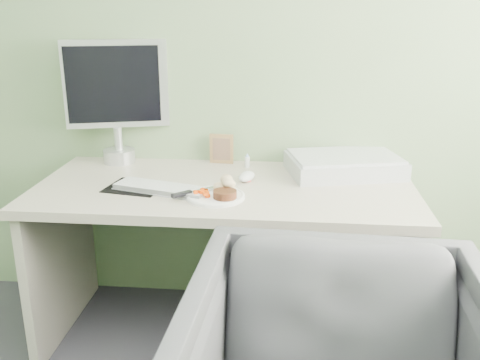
# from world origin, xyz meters

# --- Properties ---
(wall_back) EXTENTS (3.50, 0.00, 3.50)m
(wall_back) POSITION_xyz_m (0.00, 2.00, 1.35)
(wall_back) COLOR gray
(wall_back) RESTS_ON floor
(desk) EXTENTS (1.60, 0.75, 0.73)m
(desk) POSITION_xyz_m (0.00, 1.62, 0.55)
(desk) COLOR beige
(desk) RESTS_ON floor
(plate) EXTENTS (0.23, 0.23, 0.01)m
(plate) POSITION_xyz_m (-0.02, 1.46, 0.74)
(plate) COLOR white
(plate) RESTS_ON desk
(steak) EXTENTS (0.10, 0.10, 0.03)m
(steak) POSITION_xyz_m (0.02, 1.44, 0.76)
(steak) COLOR black
(steak) RESTS_ON plate
(potato_pile) EXTENTS (0.10, 0.08, 0.05)m
(potato_pile) POSITION_xyz_m (0.02, 1.52, 0.77)
(potato_pile) COLOR tan
(potato_pile) RESTS_ON plate
(carrot_heap) EXTENTS (0.07, 0.07, 0.04)m
(carrot_heap) POSITION_xyz_m (-0.07, 1.45, 0.76)
(carrot_heap) COLOR #FF4A05
(carrot_heap) RESTS_ON plate
(steak_knife) EXTENTS (0.18, 0.16, 0.02)m
(steak_knife) POSITION_xyz_m (-0.12, 1.45, 0.75)
(steak_knife) COLOR silver
(steak_knife) RESTS_ON plate
(mousepad) EXTENTS (0.26, 0.24, 0.00)m
(mousepad) POSITION_xyz_m (-0.37, 1.56, 0.73)
(mousepad) COLOR black
(mousepad) RESTS_ON desk
(keyboard) EXTENTS (0.41, 0.22, 0.02)m
(keyboard) POSITION_xyz_m (-0.25, 1.52, 0.74)
(keyboard) COLOR white
(keyboard) RESTS_ON desk
(computer_mouse) EXTENTS (0.09, 0.12, 0.04)m
(computer_mouse) POSITION_xyz_m (0.09, 1.69, 0.75)
(computer_mouse) COLOR white
(computer_mouse) RESTS_ON desk
(photo_frame) EXTENTS (0.11, 0.02, 0.14)m
(photo_frame) POSITION_xyz_m (-0.06, 1.95, 0.80)
(photo_frame) COLOR #9D7C49
(photo_frame) RESTS_ON desk
(eyedrop_bottle) EXTENTS (0.02, 0.02, 0.07)m
(eyedrop_bottle) POSITION_xyz_m (0.07, 1.89, 0.76)
(eyedrop_bottle) COLOR white
(eyedrop_bottle) RESTS_ON desk
(scanner) EXTENTS (0.55, 0.43, 0.08)m
(scanner) POSITION_xyz_m (0.52, 1.84, 0.77)
(scanner) COLOR silver
(scanner) RESTS_ON desk
(monitor) EXTENTS (0.48, 0.19, 0.58)m
(monitor) POSITION_xyz_m (-0.55, 1.94, 1.06)
(monitor) COLOR silver
(monitor) RESTS_ON desk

